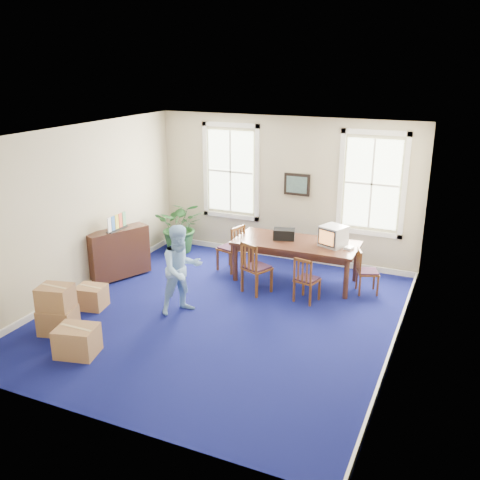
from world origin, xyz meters
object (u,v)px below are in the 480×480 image
at_px(conference_table, 296,261).
at_px(man, 181,270).
at_px(crt_tv, 333,236).
at_px(cardboard_boxes, 72,308).
at_px(credenza, 119,255).
at_px(potted_plant, 181,226).
at_px(chair_near_left, 257,267).

distance_m(conference_table, man, 2.63).
height_order(crt_tv, man, man).
bearing_deg(man, cardboard_boxes, 172.94).
xyz_separation_m(conference_table, credenza, (-3.38, -1.35, 0.09)).
distance_m(conference_table, potted_plant, 3.09).
xyz_separation_m(conference_table, potted_plant, (-3.02, 0.60, 0.20)).
height_order(credenza, cardboard_boxes, credenza).
height_order(credenza, potted_plant, potted_plant).
xyz_separation_m(chair_near_left, cardboard_boxes, (-2.17, -2.75, -0.08)).
relative_size(man, credenza, 1.26).
height_order(potted_plant, cardboard_boxes, potted_plant).
bearing_deg(conference_table, chair_near_left, -122.07).
xyz_separation_m(crt_tv, cardboard_boxes, (-3.41, -3.65, -0.61)).
relative_size(chair_near_left, man, 0.64).
distance_m(man, cardboard_boxes, 1.94).
relative_size(conference_table, man, 1.53).
xyz_separation_m(man, credenza, (-1.98, 0.84, -0.30)).
distance_m(conference_table, credenza, 3.64).
bearing_deg(man, crt_tv, -8.31).
bearing_deg(potted_plant, credenza, -100.45).
xyz_separation_m(man, potted_plant, (-1.62, 2.79, -0.18)).
bearing_deg(man, conference_table, 2.62).
bearing_deg(crt_tv, chair_near_left, -122.15).
relative_size(crt_tv, cardboard_boxes, 0.32).
bearing_deg(cardboard_boxes, credenza, 107.30).
bearing_deg(chair_near_left, potted_plant, -6.21).
bearing_deg(conference_table, credenza, -159.35).
bearing_deg(credenza, man, 1.19).
relative_size(potted_plant, cardboard_boxes, 0.82).
bearing_deg(conference_table, potted_plant, 167.68).
relative_size(man, potted_plant, 1.29).
height_order(conference_table, crt_tv, crt_tv).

